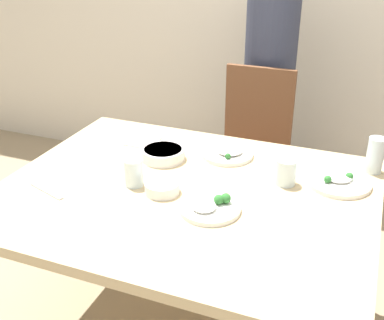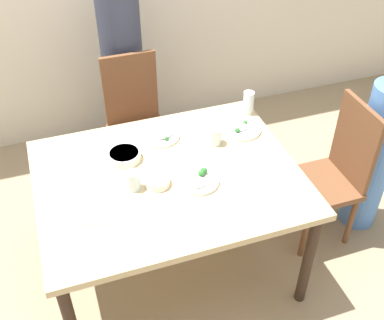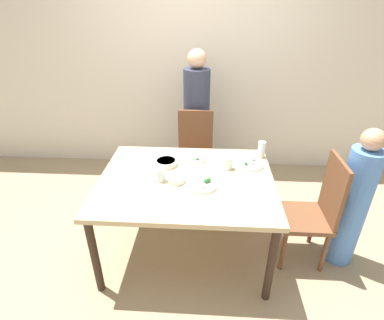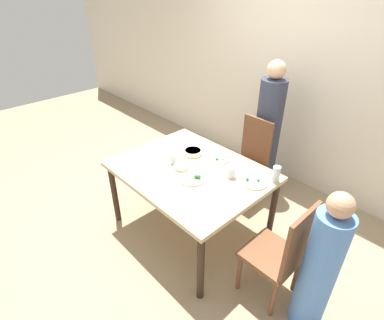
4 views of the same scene
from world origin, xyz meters
TOP-DOWN VIEW (x-y plane):
  - ground_plane at (0.00, 0.00)m, footprint 10.00×10.00m
  - wall_back at (0.00, 1.63)m, footprint 10.00×0.06m
  - dining_table at (0.00, 0.00)m, footprint 1.40×1.10m
  - chair_adult_spot at (0.03, 0.90)m, footprint 0.40×0.40m
  - chair_child_spot at (1.05, -0.04)m, footprint 0.40×0.40m
  - person_adult at (0.03, 1.21)m, footprint 0.29×0.29m
  - person_child at (1.33, -0.04)m, footprint 0.24×0.24m
  - bowl_curry at (-0.19, 0.21)m, footprint 0.18×0.18m
  - plate_rice_adult at (0.06, 0.34)m, footprint 0.22×0.22m
  - plate_rice_child at (0.14, -0.11)m, footprint 0.22×0.22m
  - plate_noodles at (0.53, 0.26)m, footprint 0.25×0.25m
  - bowl_rice_small at (-0.07, -0.05)m, footprint 0.13×0.13m
  - glass_water_tall at (0.34, 0.18)m, footprint 0.08×0.08m
  - glass_water_short at (0.65, 0.41)m, footprint 0.07×0.07m
  - glass_water_center at (-0.20, -0.04)m, footprint 0.07×0.07m
  - napkin_folded at (-0.36, 0.34)m, footprint 0.14×0.14m
  - fork_steel at (-0.48, -0.21)m, footprint 0.18×0.08m

SIDE VIEW (x-z plane):
  - ground_plane at x=0.00m, z-range 0.00..0.00m
  - chair_adult_spot at x=0.03m, z-range 0.02..0.98m
  - chair_child_spot at x=1.05m, z-range 0.02..0.98m
  - person_child at x=1.33m, z-range -0.04..1.18m
  - dining_table at x=0.00m, z-range 0.30..1.04m
  - person_adult at x=0.03m, z-range -0.05..1.51m
  - napkin_folded at x=-0.36m, z-range 0.74..0.74m
  - fork_steel at x=-0.48m, z-range 0.74..0.74m
  - plate_noodles at x=0.53m, z-range 0.73..0.78m
  - plate_rice_child at x=0.14m, z-range 0.72..0.78m
  - plate_rice_adult at x=0.06m, z-range 0.73..0.77m
  - bowl_rice_small at x=-0.07m, z-range 0.74..0.78m
  - bowl_curry at x=-0.19m, z-range 0.74..0.79m
  - glass_water_tall at x=0.34m, z-range 0.74..0.84m
  - glass_water_center at x=-0.20m, z-range 0.74..0.85m
  - glass_water_short at x=0.65m, z-range 0.74..0.89m
  - wall_back at x=0.00m, z-range 0.00..2.70m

